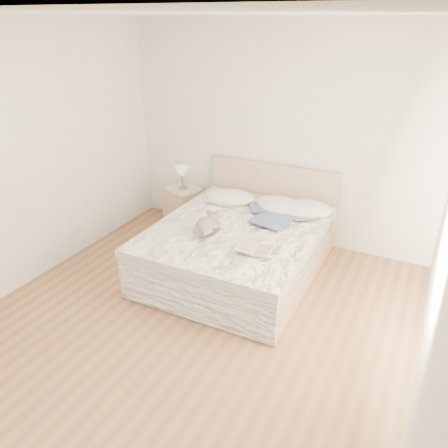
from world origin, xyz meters
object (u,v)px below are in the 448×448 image
Objects in this scene: nightstand at (184,207)px; childrens_book at (255,249)px; bed at (240,246)px; photo_book at (218,199)px; teddy_bear at (205,230)px; table_lamp at (182,173)px.

nightstand is 2.08m from childrens_book.
photo_book is at bearing 138.85° from bed.
childrens_book is at bearing -52.96° from bed.
childrens_book is 0.63m from teddy_bear.
bed is 3.83× the size of nightstand.
teddy_bear is (0.29, -0.87, 0.02)m from photo_book.
bed is 6.55× the size of photo_book.
teddy_bear is (0.99, -1.16, -0.13)m from table_lamp.
childrens_book is (0.40, -0.53, 0.32)m from bed.
nightstand is 0.83m from photo_book.
table_lamp is 0.94× the size of photo_book.
bed is 5.75× the size of childrens_book.
teddy_bear is at bearing -93.36° from photo_book.
photo_book is 0.88× the size of childrens_book.
bed reaches higher than childrens_book.
childrens_book is (0.91, -0.98, 0.00)m from photo_book.
childrens_book is (1.61, -1.26, -0.15)m from table_lamp.
photo_book reaches higher than nightstand.
nightstand is 1.57m from teddy_bear.
bed is at bearing 59.91° from teddy_bear.
photo_book is (0.70, -0.29, -0.15)m from table_lamp.
bed is 6.33× the size of teddy_bear.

